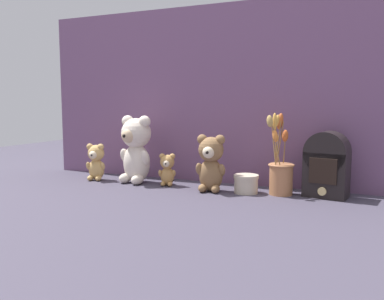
{
  "coord_description": "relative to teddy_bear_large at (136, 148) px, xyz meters",
  "views": [
    {
      "loc": [
        0.65,
        -1.48,
        0.34
      ],
      "look_at": [
        0.0,
        0.02,
        0.15
      ],
      "focal_mm": 38.0,
      "sensor_mm": 36.0,
      "label": 1
    }
  ],
  "objects": [
    {
      "name": "teddy_bear_medium",
      "position": [
        0.36,
        -0.04,
        -0.04
      ],
      "size": [
        0.12,
        0.11,
        0.22
      ],
      "color": "olive",
      "rests_on": "ground"
    },
    {
      "name": "backdrop_wall",
      "position": [
        0.26,
        0.15,
        0.23
      ],
      "size": [
        1.57,
        0.02,
        0.76
      ],
      "color": "#704C70",
      "rests_on": "ground"
    },
    {
      "name": "ground_plane",
      "position": [
        0.26,
        -0.02,
        -0.15
      ],
      "size": [
        4.0,
        4.0,
        0.0
      ],
      "primitive_type": "plane",
      "color": "#3D3847"
    },
    {
      "name": "teddy_bear_large",
      "position": [
        0.0,
        0.0,
        0.0
      ],
      "size": [
        0.16,
        0.15,
        0.29
      ],
      "color": "beige",
      "rests_on": "ground"
    },
    {
      "name": "teddy_bear_tiny",
      "position": [
        0.15,
        -0.0,
        -0.08
      ],
      "size": [
        0.08,
        0.07,
        0.14
      ],
      "color": "tan",
      "rests_on": "ground"
    },
    {
      "name": "teddy_bear_small",
      "position": [
        -0.2,
        -0.02,
        -0.07
      ],
      "size": [
        0.09,
        0.08,
        0.16
      ],
      "color": "tan",
      "rests_on": "ground"
    },
    {
      "name": "flower_vase",
      "position": [
        0.62,
        0.02,
        -0.06
      ],
      "size": [
        0.11,
        0.11,
        0.31
      ],
      "color": "#AD7047",
      "rests_on": "ground"
    },
    {
      "name": "vintage_radio",
      "position": [
        0.78,
        0.05,
        -0.03
      ],
      "size": [
        0.16,
        0.12,
        0.24
      ],
      "color": "black",
      "rests_on": "ground"
    },
    {
      "name": "decorative_tin_tall",
      "position": [
        0.5,
        -0.01,
        -0.12
      ],
      "size": [
        0.1,
        0.1,
        0.07
      ],
      "color": "beige",
      "rests_on": "ground"
    }
  ]
}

